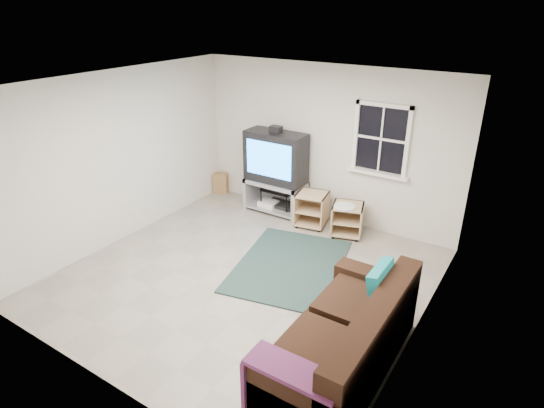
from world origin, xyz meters
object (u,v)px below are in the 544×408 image
Objects in this scene: sofa at (344,341)px; side_table_left at (312,208)px; side_table_right at (347,217)px; av_rack at (279,185)px; tv_unit at (276,166)px.

side_table_left is at bearing 123.72° from sofa.
side_table_right is 0.28× the size of sofa.
av_rack is 3.91m from sofa.
side_table_left is 3.30m from sofa.
sofa is (1.20, -2.74, 0.04)m from side_table_right.
sofa is (1.83, -2.75, 0.03)m from side_table_left.
sofa is (2.60, -2.92, -0.16)m from av_rack.
av_rack is (0.03, 0.06, -0.36)m from tv_unit.
av_rack is at bearing 167.57° from side_table_left.
side_table_right is (0.64, -0.01, -0.00)m from side_table_left.
av_rack is 1.43m from side_table_right.
side_table_left is at bearing -7.74° from tv_unit.
sofa is at bearing -56.28° from side_table_left.
side_table_left reaches higher than side_table_right.
av_rack is 1.92× the size of side_table_right.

